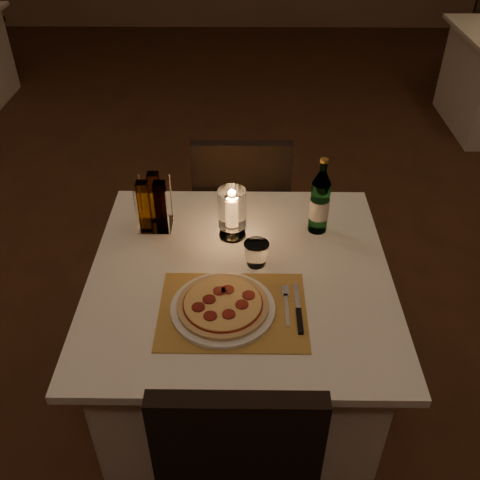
{
  "coord_description": "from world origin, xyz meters",
  "views": [
    {
      "loc": [
        -0.04,
        -1.75,
        1.91
      ],
      "look_at": [
        -0.06,
        -0.39,
        0.86
      ],
      "focal_mm": 40.0,
      "sensor_mm": 36.0,
      "label": 1
    }
  ],
  "objects_px": {
    "chair_far": "(242,202)",
    "pizza": "(223,304)",
    "plate": "(223,308)",
    "hurricane_candle": "(232,210)",
    "tumbler": "(256,254)",
    "water_bottle": "(320,203)",
    "main_table": "(240,346)"
  },
  "relations": [
    {
      "from": "chair_far",
      "to": "pizza",
      "type": "xyz_separation_m",
      "value": [
        -0.05,
        -0.89,
        0.22
      ]
    },
    {
      "from": "plate",
      "to": "hurricane_candle",
      "type": "xyz_separation_m",
      "value": [
        0.02,
        0.38,
        0.1
      ]
    },
    {
      "from": "pizza",
      "to": "plate",
      "type": "bearing_deg",
      "value": 140.24
    },
    {
      "from": "tumbler",
      "to": "water_bottle",
      "type": "distance_m",
      "value": 0.31
    },
    {
      "from": "tumbler",
      "to": "pizza",
      "type": "bearing_deg",
      "value": -114.79
    },
    {
      "from": "pizza",
      "to": "tumbler",
      "type": "relative_size",
      "value": 3.29
    },
    {
      "from": "chair_far",
      "to": "hurricane_candle",
      "type": "bearing_deg",
      "value": -93.38
    },
    {
      "from": "water_bottle",
      "to": "tumbler",
      "type": "bearing_deg",
      "value": -138.93
    },
    {
      "from": "main_table",
      "to": "plate",
      "type": "relative_size",
      "value": 3.12
    },
    {
      "from": "tumbler",
      "to": "main_table",
      "type": "bearing_deg",
      "value": -139.92
    },
    {
      "from": "main_table",
      "to": "chair_far",
      "type": "xyz_separation_m",
      "value": [
        -0.0,
        0.71,
        0.18
      ]
    },
    {
      "from": "tumbler",
      "to": "hurricane_candle",
      "type": "height_order",
      "value": "hurricane_candle"
    },
    {
      "from": "chair_far",
      "to": "tumbler",
      "type": "distance_m",
      "value": 0.71
    },
    {
      "from": "water_bottle",
      "to": "main_table",
      "type": "bearing_deg",
      "value": -139.12
    },
    {
      "from": "main_table",
      "to": "tumbler",
      "type": "bearing_deg",
      "value": 40.08
    },
    {
      "from": "water_bottle",
      "to": "hurricane_candle",
      "type": "distance_m",
      "value": 0.31
    },
    {
      "from": "chair_far",
      "to": "plate",
      "type": "relative_size",
      "value": 2.81
    },
    {
      "from": "plate",
      "to": "tumbler",
      "type": "distance_m",
      "value": 0.25
    },
    {
      "from": "hurricane_candle",
      "to": "plate",
      "type": "bearing_deg",
      "value": -92.97
    },
    {
      "from": "main_table",
      "to": "hurricane_candle",
      "type": "height_order",
      "value": "hurricane_candle"
    },
    {
      "from": "main_table",
      "to": "hurricane_candle",
      "type": "relative_size",
      "value": 5.23
    },
    {
      "from": "plate",
      "to": "tumbler",
      "type": "bearing_deg",
      "value": 65.2
    },
    {
      "from": "chair_far",
      "to": "tumbler",
      "type": "relative_size",
      "value": 10.58
    },
    {
      "from": "pizza",
      "to": "water_bottle",
      "type": "bearing_deg",
      "value": 51.99
    },
    {
      "from": "chair_far",
      "to": "plate",
      "type": "xyz_separation_m",
      "value": [
        -0.05,
        -0.89,
        0.2
      ]
    },
    {
      "from": "tumbler",
      "to": "chair_far",
      "type": "bearing_deg",
      "value": 94.64
    },
    {
      "from": "plate",
      "to": "water_bottle",
      "type": "distance_m",
      "value": 0.55
    },
    {
      "from": "main_table",
      "to": "chair_far",
      "type": "distance_m",
      "value": 0.74
    },
    {
      "from": "main_table",
      "to": "pizza",
      "type": "relative_size",
      "value": 3.57
    },
    {
      "from": "tumbler",
      "to": "plate",
      "type": "bearing_deg",
      "value": -114.8
    },
    {
      "from": "chair_far",
      "to": "tumbler",
      "type": "height_order",
      "value": "chair_far"
    },
    {
      "from": "tumbler",
      "to": "water_bottle",
      "type": "xyz_separation_m",
      "value": [
        0.23,
        0.2,
        0.08
      ]
    }
  ]
}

